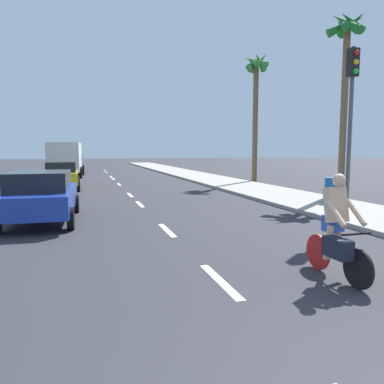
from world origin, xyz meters
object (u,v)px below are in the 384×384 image
Objects in this scene: parked_car_blue at (41,195)px; palm_tree_mid at (346,55)px; trash_bin_near at (332,190)px; traffic_signal at (351,103)px; delivery_truck at (66,159)px; palm_tree_far at (256,83)px; cyclist at (337,232)px; parked_car_yellow at (62,175)px.

palm_tree_mid is at bearing 15.56° from parked_car_blue.
parked_car_blue is 4.62× the size of trash_bin_near.
parked_car_blue is at bearing 162.55° from traffic_signal.
palm_tree_mid is at bearing -49.39° from delivery_truck.
trash_bin_near is (-1.71, -10.78, -6.02)m from palm_tree_far.
cyclist is 8.85m from parked_car_blue.
trash_bin_near is at bearing -99.02° from palm_tree_far.
traffic_signal reaches higher than cyclist.
palm_tree_mid is 7.12m from trash_bin_near.
palm_tree_mid reaches higher than palm_tree_far.
palm_tree_mid is at bearing 53.89° from traffic_signal.
parked_car_blue is 10.83m from trash_bin_near.
traffic_signal is (9.03, -23.32, 2.10)m from delivery_truck.
traffic_signal is (-4.44, -6.08, -3.06)m from palm_tree_mid.
palm_tree_far reaches higher than parked_car_yellow.
trash_bin_near is (1.90, 3.28, -2.97)m from traffic_signal.
cyclist is 14.26m from palm_tree_mid.
trash_bin_near is (10.72, -9.43, -0.20)m from parked_car_yellow.
palm_tree_mid is (13.46, -17.24, 5.16)m from delivery_truck.
trash_bin_near is (-2.54, -2.81, -6.03)m from palm_tree_mid.
palm_tree_far is at bearing 43.70° from parked_car_blue.
delivery_truck is 22.47m from palm_tree_mid.
cyclist is at bearing -127.76° from palm_tree_mid.
palm_tree_mid reaches higher than parked_car_yellow.
delivery_truck is 25.09m from traffic_signal.
parked_car_blue is 9.90m from parked_car_yellow.
palm_tree_far reaches higher than cyclist.
traffic_signal is 4.81m from trash_bin_near.
cyclist is 9.24m from trash_bin_near.
palm_tree_far is 14.83m from traffic_signal.
palm_tree_far is (12.44, 1.36, 5.82)m from parked_car_yellow.
palm_tree_far is 1.67× the size of traffic_signal.
delivery_truck is at bearing 92.06° from parked_car_blue.
parked_car_blue is 1.10× the size of parked_car_yellow.
palm_tree_far is (12.54, 11.25, 5.82)m from parked_car_blue.
cyclist reaches higher than parked_car_yellow.
palm_tree_mid reaches higher than delivery_truck.
delivery_truck reaches higher than parked_car_blue.
cyclist is 17.72m from parked_car_yellow.
palm_tree_mid is at bearing -84.09° from palm_tree_far.
cyclist is 0.40× the size of parked_car_blue.
palm_tree_mid is (7.97, 10.29, 5.84)m from cyclist.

